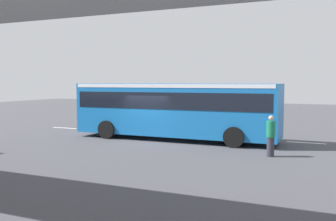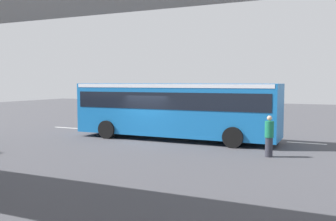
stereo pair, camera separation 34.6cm
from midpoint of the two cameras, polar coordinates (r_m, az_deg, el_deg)
The scene contains 9 objects.
ground at distance 20.49m, azimuth -3.40°, elevation -4.67°, with size 80.00×80.00×0.00m, color #424247.
city_bus at distance 20.71m, azimuth 0.55°, elevation 0.68°, with size 11.54×2.85×3.15m.
pedestrian at distance 16.59m, azimuth 14.99°, elevation -3.86°, with size 0.38×0.38×1.79m.
traffic_sign at distance 22.83m, azimuth 3.29°, elevation 1.03°, with size 0.08×0.60×2.80m.
lane_dash_leftmost at distance 21.03m, azimuth 20.10°, elevation -4.69°, with size 2.00×0.20×0.01m, color silver.
lane_dash_left at distance 21.62m, azimuth 9.43°, elevation -4.24°, with size 2.00×0.20×0.01m, color silver.
lane_dash_centre at distance 22.91m, azimuth -0.33°, elevation -3.69°, with size 2.00×0.20×0.01m, color silver.
lane_dash_right at distance 24.78m, azimuth -8.84°, elevation -3.13°, with size 2.00×0.20×0.01m, color silver.
lane_dash_rightmost at distance 27.12m, azimuth -16.01°, elevation -2.60°, with size 2.00×0.20×0.01m, color silver.
Camera 1 is at (-9.00, 18.11, 3.22)m, focal length 39.50 mm.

